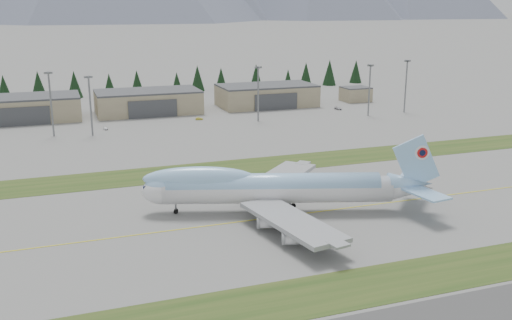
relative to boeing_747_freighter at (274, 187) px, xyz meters
name	(u,v)px	position (x,y,z in m)	size (l,w,h in m)	color
ground	(309,213)	(7.88, -3.41, -6.37)	(7000.00, 7000.00, 0.00)	slate
grass_strip_near	(395,281)	(7.88, -41.41, -6.37)	(400.00, 14.00, 0.08)	#264217
grass_strip_far	(250,166)	(7.88, 41.59, -6.37)	(400.00, 18.00, 0.08)	#264217
taxiway_line_main	(309,213)	(7.88, -3.41, -6.37)	(400.00, 0.40, 0.02)	gold
boeing_747_freighter	(274,187)	(0.00, 0.00, 0.00)	(73.09, 60.43, 19.33)	silver
hangar_left	(23,108)	(-62.12, 146.49, -0.98)	(48.00, 26.60, 10.80)	gray
hangar_center	(148,102)	(-7.12, 146.49, -0.98)	(48.00, 26.60, 10.80)	gray
hangar_right	(267,95)	(52.88, 146.49, -0.98)	(48.00, 26.60, 10.80)	gray
control_shed	(356,94)	(102.88, 144.59, -2.57)	(14.00, 12.00, 7.60)	gray
floodlight_masts	(247,85)	(29.16, 107.19, 10.31)	(161.79, 8.80, 24.97)	slate
service_vehicle_a	(106,130)	(-30.04, 114.00, -6.37)	(1.43, 3.54, 1.21)	white
service_vehicle_b	(199,120)	(11.35, 121.35, -6.37)	(1.18, 3.37, 1.11)	gold
service_vehicle_c	(338,110)	(82.07, 124.41, -6.37)	(1.89, 4.65, 1.35)	#A7A6AA
conifer_belt	(147,81)	(2.69, 209.75, 1.04)	(273.22, 14.62, 16.94)	black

